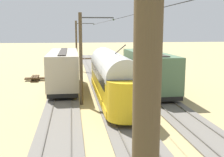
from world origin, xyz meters
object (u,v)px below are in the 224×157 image
(catenary_pole_mid_near, at_px, (82,58))
(vintage_streetcar, at_px, (112,75))
(catenary_pole_foreground, at_px, (77,45))
(switch_stand, at_px, (130,65))
(spare_tie_stack, at_px, (35,78))
(boxcar_adjacent, at_px, (148,70))
(boxcar_far_siding, at_px, (64,69))

(catenary_pole_mid_near, bearing_deg, vintage_streetcar, -157.06)
(catenary_pole_foreground, relative_size, switch_stand, 6.11)
(catenary_pole_foreground, xyz_separation_m, spare_tie_stack, (5.38, 8.16, -3.67))
(boxcar_adjacent, relative_size, catenary_pole_mid_near, 1.61)
(switch_stand, distance_m, spare_tie_stack, 15.76)
(boxcar_far_siding, height_order, switch_stand, boxcar_far_siding)
(vintage_streetcar, relative_size, catenary_pole_mid_near, 2.12)
(vintage_streetcar, bearing_deg, boxcar_far_siding, -51.81)
(catenary_pole_mid_near, distance_m, spare_tie_stack, 13.74)
(boxcar_adjacent, bearing_deg, catenary_pole_foreground, -66.09)
(switch_stand, xyz_separation_m, spare_tie_stack, (13.68, 7.82, -0.43))
(switch_stand, bearing_deg, catenary_pole_foreground, -2.38)
(catenary_pole_foreground, bearing_deg, switch_stand, 177.62)
(boxcar_far_siding, relative_size, catenary_pole_mid_near, 1.48)
(spare_tie_stack, bearing_deg, catenary_pole_foreground, -123.41)
(catenary_pole_mid_near, bearing_deg, catenary_pole_foreground, -90.00)
(vintage_streetcar, distance_m, spare_tie_stack, 13.74)
(boxcar_adjacent, relative_size, boxcar_far_siding, 1.08)
(catenary_pole_mid_near, height_order, spare_tie_stack, catenary_pole_mid_near)
(boxcar_adjacent, xyz_separation_m, catenary_pole_mid_near, (6.91, 4.68, 1.77))
(boxcar_adjacent, distance_m, catenary_pole_mid_near, 8.53)
(boxcar_adjacent, bearing_deg, catenary_pole_mid_near, 34.11)
(catenary_pole_mid_near, height_order, switch_stand, catenary_pole_mid_near)
(boxcar_far_siding, height_order, spare_tie_stack, boxcar_far_siding)
(boxcar_adjacent, relative_size, switch_stand, 9.81)
(catenary_pole_mid_near, distance_m, switch_stand, 21.81)
(spare_tie_stack, bearing_deg, boxcar_far_siding, 123.79)
(vintage_streetcar, bearing_deg, spare_tie_stack, -53.97)
(boxcar_far_siding, relative_size, switch_stand, 9.05)
(boxcar_adjacent, xyz_separation_m, boxcar_far_siding, (8.58, -1.88, -0.00))
(boxcar_adjacent, bearing_deg, switch_stand, -95.20)
(catenary_pole_foreground, height_order, switch_stand, catenary_pole_foreground)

